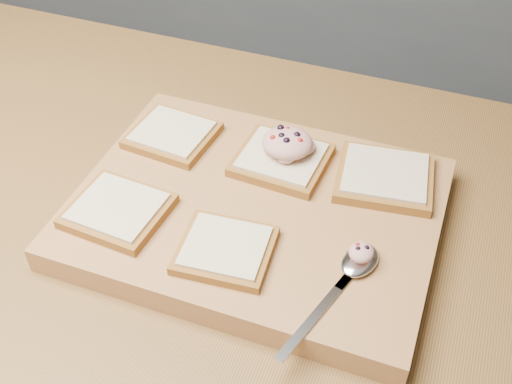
% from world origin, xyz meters
% --- Properties ---
extents(back_counter, '(3.60, 0.62, 0.94)m').
position_xyz_m(back_counter, '(0.00, 1.43, 0.47)').
color(back_counter, slate).
rests_on(back_counter, ground).
extents(cutting_board, '(0.46, 0.35, 0.04)m').
position_xyz_m(cutting_board, '(0.01, 0.00, 0.92)').
color(cutting_board, '#AD7F4A').
rests_on(cutting_board, island_counter).
extents(bread_far_left, '(0.12, 0.11, 0.02)m').
position_xyz_m(bread_far_left, '(-0.15, 0.08, 0.94)').
color(bread_far_left, brown).
rests_on(bread_far_left, cutting_board).
extents(bread_far_center, '(0.13, 0.12, 0.02)m').
position_xyz_m(bread_far_center, '(0.01, 0.09, 0.95)').
color(bread_far_center, brown).
rests_on(bread_far_center, cutting_board).
extents(bread_far_right, '(0.14, 0.13, 0.02)m').
position_xyz_m(bread_far_right, '(0.15, 0.10, 0.95)').
color(bread_far_right, brown).
rests_on(bread_far_right, cutting_board).
extents(bread_near_left, '(0.12, 0.12, 0.02)m').
position_xyz_m(bread_near_left, '(-0.15, -0.08, 0.94)').
color(bread_near_left, brown).
rests_on(bread_near_left, cutting_board).
extents(bread_near_center, '(0.12, 0.11, 0.02)m').
position_xyz_m(bread_near_center, '(0.00, -0.09, 0.94)').
color(bread_near_center, brown).
rests_on(bread_near_center, cutting_board).
extents(tuna_salad_dollop, '(0.07, 0.07, 0.03)m').
position_xyz_m(tuna_salad_dollop, '(0.02, 0.09, 0.97)').
color(tuna_salad_dollop, tan).
rests_on(tuna_salad_dollop, bread_far_center).
extents(spoon, '(0.08, 0.19, 0.01)m').
position_xyz_m(spoon, '(0.15, -0.06, 0.94)').
color(spoon, silver).
rests_on(spoon, cutting_board).
extents(spoon_salad, '(0.03, 0.03, 0.02)m').
position_xyz_m(spoon_salad, '(0.16, -0.05, 0.96)').
color(spoon_salad, tan).
rests_on(spoon_salad, spoon).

